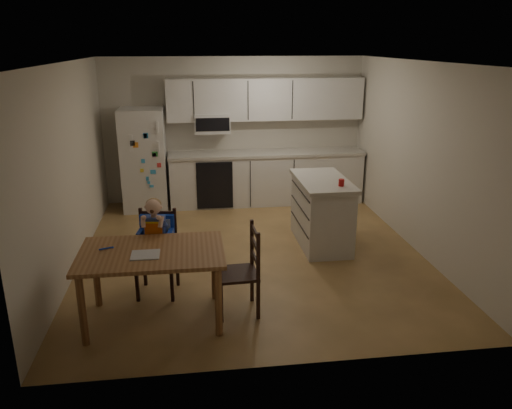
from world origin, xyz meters
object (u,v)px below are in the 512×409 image
Objects in this scene: kitchen_island at (321,212)px; refrigerator at (144,160)px; dining_table at (152,260)px; chair_booster at (156,236)px; chair_side at (246,264)px; red_cup at (341,183)px.

refrigerator is at bearing 142.64° from kitchen_island.
dining_table is 0.62m from chair_booster.
chair_booster is at bearing -83.33° from refrigerator.
refrigerator is 1.33× the size of kitchen_island.
refrigerator is 1.51× the size of chair_booster.
chair_side reaches higher than dining_table.
refrigerator is 1.19× the size of dining_table.
kitchen_island is at bearing 141.13° from chair_side.
refrigerator is 1.79× the size of chair_side.
kitchen_island is at bearing 35.54° from chair_booster.
chair_side is at bearing -126.33° from kitchen_island.
chair_booster reaches higher than chair_side.
chair_side is at bearing -70.41° from refrigerator.
dining_table is (0.36, -3.71, -0.19)m from refrigerator.
red_cup is 2.48m from chair_booster.
dining_table is at bearing -141.34° from kitchen_island.
chair_booster is 1.10m from chair_side.
refrigerator is 18.58× the size of red_cup.
red_cup is 0.08× the size of chair_booster.
kitchen_island is 1.14× the size of chair_booster.
dining_table is at bearing -84.53° from refrigerator.
red_cup reaches higher than dining_table.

